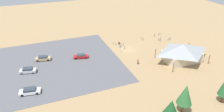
{
  "coord_description": "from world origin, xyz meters",
  "views": [
    {
      "loc": [
        27.52,
        56.04,
        30.06
      ],
      "look_at": [
        7.4,
        4.54,
        1.2
      ],
      "focal_mm": 33.03,
      "sensor_mm": 36.0,
      "label": 1
    }
  ],
  "objects": [
    {
      "name": "bicycle_teal_trailside",
      "position": [
        -13.97,
        -2.35,
        0.36
      ],
      "size": [
        0.48,
        1.72,
        0.81
      ],
      "color": "black",
      "rests_on": "ground"
    },
    {
      "name": "bicycle_orange_front_row",
      "position": [
        -14.6,
        -6.88,
        0.37
      ],
      "size": [
        0.79,
        1.51,
        0.86
      ],
      "color": "black",
      "rests_on": "ground"
    },
    {
      "name": "car_white_far_end",
      "position": [
        31.27,
        13.18,
        0.75
      ],
      "size": [
        4.97,
        2.55,
        1.41
      ],
      "color": "white",
      "rests_on": "parking_lot_asphalt"
    },
    {
      "name": "pine_east",
      "position": [
        2.14,
        31.01,
        4.45
      ],
      "size": [
        3.1,
        3.1,
        6.65
      ],
      "color": "brown",
      "rests_on": "ground"
    },
    {
      "name": "ground",
      "position": [
        0.0,
        0.0,
        0.0
      ],
      "size": [
        160.0,
        160.0,
        0.0
      ],
      "primitive_type": "plane",
      "color": "#9E7F56",
      "rests_on": "ground"
    },
    {
      "name": "trash_bin",
      "position": [
        1.01,
        -4.97,
        0.45
      ],
      "size": [
        0.6,
        0.6,
        0.9
      ],
      "primitive_type": "cylinder",
      "color": "brown",
      "rests_on": "ground"
    },
    {
      "name": "car_silver_by_curb",
      "position": [
        31.45,
        3.23,
        0.76
      ],
      "size": [
        4.61,
        2.8,
        1.42
      ],
      "color": "#BCBCC1",
      "rests_on": "parking_lot_asphalt"
    },
    {
      "name": "bicycle_blue_yard_front",
      "position": [
        0.63,
        -0.98,
        0.4
      ],
      "size": [
        0.87,
        1.59,
        0.9
      ],
      "color": "black",
      "rests_on": "ground"
    },
    {
      "name": "bicycle_white_edge_south",
      "position": [
        0.5,
        -3.78,
        0.38
      ],
      "size": [
        1.67,
        0.48,
        0.86
      ],
      "color": "black",
      "rests_on": "ground"
    },
    {
      "name": "lot_sign",
      "position": [
        3.04,
        0.79,
        1.41
      ],
      "size": [
        0.56,
        0.08,
        2.2
      ],
      "color": "#99999E",
      "rests_on": "ground"
    },
    {
      "name": "parking_lot_asphalt",
      "position": [
        25.26,
        0.82,
        0.03
      ],
      "size": [
        40.13,
        34.82,
        0.05
      ],
      "primitive_type": "cube",
      "color": "#56565B",
      "rests_on": "ground"
    },
    {
      "name": "pine_mideast",
      "position": [
        7.53,
        33.73,
        4.43
      ],
      "size": [
        3.97,
        3.97,
        6.7
      ],
      "color": "brown",
      "rests_on": "ground"
    },
    {
      "name": "bicycle_silver_near_porch",
      "position": [
        2.54,
        -5.46,
        0.36
      ],
      "size": [
        0.98,
        1.41,
        0.76
      ],
      "color": "black",
      "rests_on": "ground"
    },
    {
      "name": "visitor_by_pavilion",
      "position": [
        1.37,
        9.93,
        0.9
      ],
      "size": [
        0.4,
        0.39,
        1.72
      ],
      "color": "#2D3347",
      "rests_on": "ground"
    },
    {
      "name": "bicycle_yellow_edge_north",
      "position": [
        -8.61,
        -5.65,
        0.4
      ],
      "size": [
        0.87,
        1.53,
        0.86
      ],
      "color": "black",
      "rests_on": "ground"
    },
    {
      "name": "bike_pavilion",
      "position": [
        -11.67,
        12.84,
        3.06
      ],
      "size": [
        12.9,
        9.33,
        5.43
      ],
      "color": "beige",
      "rests_on": "ground"
    },
    {
      "name": "bicycle_purple_mid_cluster",
      "position": [
        -17.2,
        -7.61,
        0.37
      ],
      "size": [
        1.69,
        0.67,
        0.81
      ],
      "color": "black",
      "rests_on": "ground"
    },
    {
      "name": "car_tan_mid_lot",
      "position": [
        27.01,
        -2.45,
        0.76
      ],
      "size": [
        4.72,
        2.63,
        1.42
      ],
      "color": "tan",
      "rests_on": "parking_lot_asphalt"
    },
    {
      "name": "bicycle_green_yard_left",
      "position": [
        -17.94,
        -1.91,
        0.38
      ],
      "size": [
        1.64,
        0.65,
        0.83
      ],
      "color": "black",
      "rests_on": "ground"
    },
    {
      "name": "bicycle_black_by_bin",
      "position": [
        -15.2,
        -3.6,
        0.39
      ],
      "size": [
        1.02,
        1.4,
        0.82
      ],
      "color": "black",
      "rests_on": "ground"
    },
    {
      "name": "car_red_front_row",
      "position": [
        16.04,
        0.18,
        0.68
      ],
      "size": [
        4.74,
        2.61,
        1.24
      ],
      "color": "red",
      "rests_on": "parking_lot_asphalt"
    }
  ]
}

